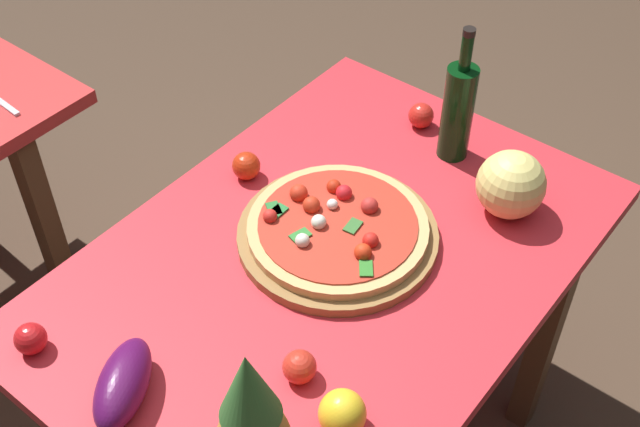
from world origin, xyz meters
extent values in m
cube|color=brown|center=(0.39, -0.39, 0.35)|extent=(0.06, 0.06, 0.71)
cube|color=brown|center=(-0.39, 0.39, 0.35)|extent=(0.06, 0.06, 0.71)
cube|color=brown|center=(0.39, 0.39, 0.35)|extent=(0.06, 0.06, 0.71)
cube|color=red|center=(0.00, 0.00, 0.73)|extent=(1.29, 0.89, 0.04)
cube|color=brown|center=(-0.14, 0.93, 0.35)|extent=(0.06, 0.06, 0.71)
cylinder|color=olive|center=(0.06, 0.02, 0.76)|extent=(0.45, 0.45, 0.02)
cylinder|color=tan|center=(0.06, 0.02, 0.78)|extent=(0.40, 0.40, 0.02)
cylinder|color=red|center=(0.06, 0.02, 0.79)|extent=(0.35, 0.35, 0.00)
sphere|color=red|center=(0.06, 0.09, 0.81)|extent=(0.04, 0.04, 0.04)
sphere|color=red|center=(0.07, 0.14, 0.81)|extent=(0.04, 0.04, 0.04)
sphere|color=red|center=(0.13, 0.06, 0.81)|extent=(0.04, 0.04, 0.04)
sphere|color=red|center=(0.14, 0.09, 0.80)|extent=(0.03, 0.03, 0.03)
sphere|color=red|center=(-0.03, 0.14, 0.80)|extent=(0.03, 0.03, 0.03)
sphere|color=red|center=(0.05, -0.07, 0.81)|extent=(0.04, 0.04, 0.04)
sphere|color=red|center=(0.13, -0.01, 0.81)|extent=(0.04, 0.04, 0.04)
sphere|color=red|center=(0.01, -0.08, 0.81)|extent=(0.04, 0.04, 0.04)
cube|color=#356E2F|center=(0.07, -0.01, 0.80)|extent=(0.05, 0.03, 0.00)
cube|color=#2E7C31|center=(-0.03, 0.06, 0.80)|extent=(0.05, 0.04, 0.00)
cube|color=#297231|center=(0.00, 0.16, 0.80)|extent=(0.05, 0.05, 0.00)
cube|color=#2F7B28|center=(-0.02, -0.11, 0.80)|extent=(0.05, 0.05, 0.00)
cube|color=#277636|center=(0.00, 0.15, 0.80)|extent=(0.04, 0.03, 0.00)
sphere|color=white|center=(0.09, 0.06, 0.80)|extent=(0.03, 0.03, 0.03)
sphere|color=silver|center=(-0.04, 0.04, 0.81)|extent=(0.03, 0.03, 0.03)
sphere|color=white|center=(0.02, 0.05, 0.81)|extent=(0.03, 0.03, 0.03)
cylinder|color=black|center=(0.47, -0.02, 0.87)|extent=(0.08, 0.08, 0.25)
cylinder|color=black|center=(0.47, -0.02, 1.04)|extent=(0.03, 0.03, 0.09)
cylinder|color=black|center=(0.47, -0.02, 1.09)|extent=(0.03, 0.03, 0.02)
cone|color=#366D30|center=(-0.47, -0.21, 0.99)|extent=(0.10, 0.10, 0.15)
sphere|color=#E5D474|center=(0.37, -0.23, 0.82)|extent=(0.16, 0.16, 0.16)
ellipsoid|color=yellow|center=(-0.32, -0.27, 0.79)|extent=(0.09, 0.09, 0.10)
ellipsoid|color=#4B1045|center=(-0.52, 0.08, 0.79)|extent=(0.22, 0.18, 0.09)
sphere|color=red|center=(0.51, 0.10, 0.78)|extent=(0.07, 0.07, 0.07)
sphere|color=red|center=(-0.55, 0.31, 0.78)|extent=(0.06, 0.06, 0.06)
sphere|color=red|center=(0.09, 0.32, 0.78)|extent=(0.07, 0.07, 0.07)
sphere|color=red|center=(-0.28, -0.15, 0.78)|extent=(0.07, 0.07, 0.07)
camera|label=1|loc=(-0.96, -0.73, 2.06)|focal=45.74mm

